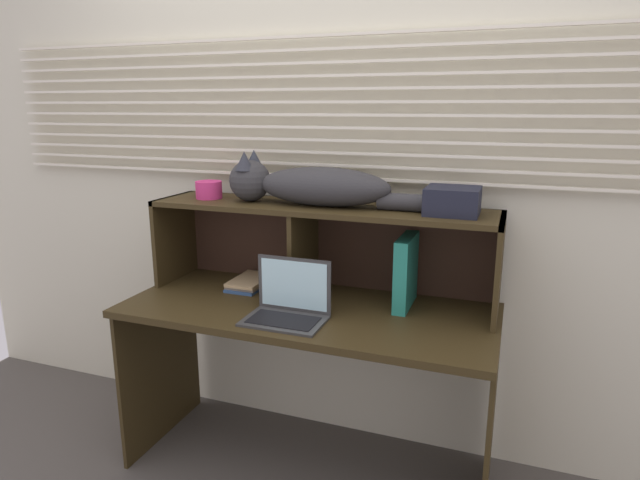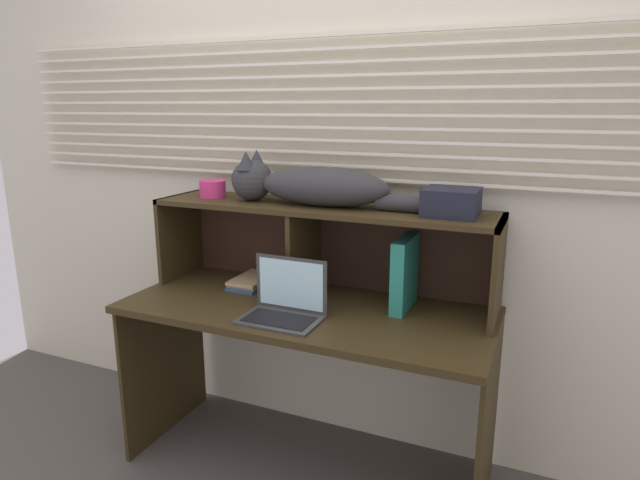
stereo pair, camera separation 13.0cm
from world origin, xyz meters
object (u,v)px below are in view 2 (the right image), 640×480
(cat, at_px, (310,185))
(storage_box, at_px, (451,202))
(small_basket, at_px, (213,189))
(book_stack, at_px, (252,281))
(binder_upright, at_px, (405,273))
(laptop, at_px, (285,305))

(cat, height_order, storage_box, cat)
(small_basket, height_order, storage_box, storage_box)
(cat, relative_size, small_basket, 8.57)
(cat, height_order, book_stack, cat)
(binder_upright, height_order, storage_box, storage_box)
(book_stack, bearing_deg, laptop, -42.46)
(cat, xyz_separation_m, binder_upright, (0.42, 0.00, -0.33))
(binder_upright, xyz_separation_m, small_basket, (-0.91, 0.00, 0.29))
(cat, distance_m, binder_upright, 0.54)
(cat, bearing_deg, storage_box, 0.00)
(laptop, relative_size, small_basket, 2.61)
(small_basket, bearing_deg, binder_upright, 0.00)
(book_stack, distance_m, storage_box, 0.98)
(cat, xyz_separation_m, storage_box, (0.59, 0.00, -0.03))
(small_basket, distance_m, storage_box, 1.08)
(binder_upright, distance_m, small_basket, 0.95)
(cat, distance_m, storage_box, 0.59)
(small_basket, bearing_deg, laptop, -29.60)
(binder_upright, relative_size, storage_box, 1.46)
(laptop, distance_m, binder_upright, 0.50)
(storage_box, bearing_deg, book_stack, -179.98)
(cat, xyz_separation_m, small_basket, (-0.49, 0.00, -0.05))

